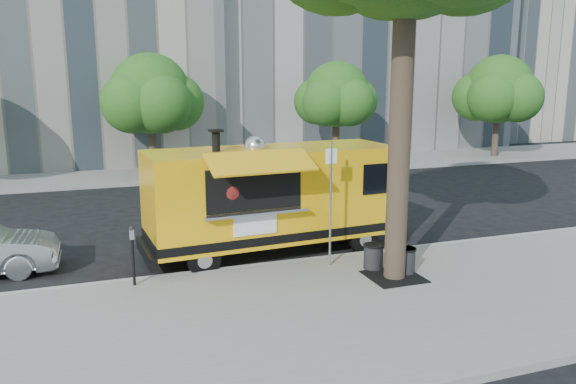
% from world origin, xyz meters
% --- Properties ---
extents(ground, '(120.00, 120.00, 0.00)m').
position_xyz_m(ground, '(0.00, 0.00, 0.00)').
color(ground, black).
rests_on(ground, ground).
extents(sidewalk, '(60.00, 6.00, 0.15)m').
position_xyz_m(sidewalk, '(0.00, -4.00, 0.07)').
color(sidewalk, gray).
rests_on(sidewalk, ground).
extents(curb, '(60.00, 0.14, 0.16)m').
position_xyz_m(curb, '(0.00, -0.93, 0.07)').
color(curb, '#999993').
rests_on(curb, ground).
extents(far_sidewalk, '(60.00, 5.00, 0.15)m').
position_xyz_m(far_sidewalk, '(0.00, 13.50, 0.07)').
color(far_sidewalk, gray).
rests_on(far_sidewalk, ground).
extents(building_right, '(16.00, 12.00, 16.00)m').
position_xyz_m(building_right, '(30.00, 24.00, 8.00)').
color(building_right, '#B6AA98').
rests_on(building_right, ground).
extents(tree_well, '(1.20, 1.20, 0.02)m').
position_xyz_m(tree_well, '(2.60, -2.80, 0.15)').
color(tree_well, black).
rests_on(tree_well, sidewalk).
extents(far_tree_b, '(3.60, 3.60, 5.50)m').
position_xyz_m(far_tree_b, '(-1.00, 12.70, 3.83)').
color(far_tree_b, '#33261C').
rests_on(far_tree_b, far_sidewalk).
extents(far_tree_c, '(3.24, 3.24, 5.21)m').
position_xyz_m(far_tree_c, '(8.00, 12.40, 3.72)').
color(far_tree_c, '#33261C').
rests_on(far_tree_c, far_sidewalk).
extents(far_tree_d, '(3.78, 3.78, 5.64)m').
position_xyz_m(far_tree_d, '(18.00, 12.60, 3.89)').
color(far_tree_d, '#33261C').
rests_on(far_tree_d, far_sidewalk).
extents(sign_post, '(0.28, 0.06, 3.00)m').
position_xyz_m(sign_post, '(1.55, -1.55, 1.85)').
color(sign_post, silver).
rests_on(sign_post, sidewalk).
extents(parking_meter, '(0.11, 0.11, 1.33)m').
position_xyz_m(parking_meter, '(-3.00, -1.35, 0.98)').
color(parking_meter, black).
rests_on(parking_meter, sidewalk).
extents(food_truck, '(6.87, 3.46, 3.33)m').
position_xyz_m(food_truck, '(0.64, 0.17, 1.56)').
color(food_truck, '#FDB30D').
rests_on(food_truck, ground).
extents(trash_bin_left, '(0.49, 0.49, 0.59)m').
position_xyz_m(trash_bin_left, '(2.42, -2.13, 0.47)').
color(trash_bin_left, black).
rests_on(trash_bin_left, sidewalk).
extents(trash_bin_right, '(0.50, 0.50, 0.60)m').
position_xyz_m(trash_bin_right, '(2.97, -2.64, 0.47)').
color(trash_bin_right, black).
rests_on(trash_bin_right, sidewalk).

